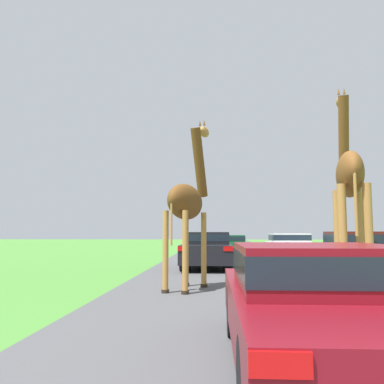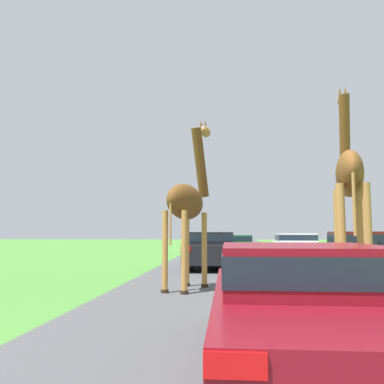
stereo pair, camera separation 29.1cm
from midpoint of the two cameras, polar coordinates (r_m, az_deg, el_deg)
name	(u,v)px [view 1 (the left image)]	position (r m, az deg, el deg)	size (l,w,h in m)	color
road	(234,252)	(29.53, 5.68, -8.40)	(7.94, 120.00, 0.00)	#4C4C4F
giraffe_near_road	(188,201)	(10.47, -1.38, -1.27)	(1.21, 2.61, 4.66)	#B77F3D
giraffe_companion	(350,184)	(9.56, 20.43, 1.13)	(0.99, 2.66, 5.08)	#B77F3D
car_lead_maroon	(316,301)	(4.60, 15.27, -14.52)	(1.81, 4.60, 1.30)	maroon
car_queue_right	(289,246)	(20.96, 13.09, -7.41)	(2.00, 4.09, 1.37)	silver
car_queue_left	(207,249)	(16.49, 1.57, -7.97)	(1.93, 4.60, 1.44)	black
car_far_ahead	(360,254)	(13.47, 21.96, -8.09)	(1.89, 4.12, 1.45)	#561914
car_verge_right	(230,244)	(26.03, 5.06, -7.28)	(1.96, 4.64, 1.24)	#144C28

